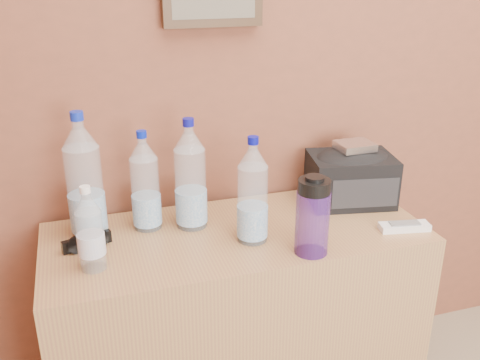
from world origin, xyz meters
name	(u,v)px	position (x,y,z in m)	size (l,w,h in m)	color
dresser	(237,328)	(-0.53, 1.74, 0.35)	(1.13, 0.47, 0.71)	#9C8058
pet_large_a	(85,183)	(-0.95, 1.86, 0.87)	(0.10, 0.10, 0.37)	#BFE1F3
pet_large_b	(145,186)	(-0.78, 1.85, 0.84)	(0.08, 0.08, 0.30)	silver
pet_large_c	(190,180)	(-0.65, 1.83, 0.86)	(0.09, 0.09, 0.34)	silver
pet_large_d	(253,196)	(-0.50, 1.68, 0.84)	(0.08, 0.08, 0.31)	white
pet_small	(90,233)	(-0.95, 1.66, 0.81)	(0.07, 0.07, 0.23)	white
nalgene_bottle	(313,216)	(-0.37, 1.57, 0.82)	(0.09, 0.09, 0.23)	#502485
sunglasses	(87,242)	(-0.96, 1.78, 0.72)	(0.14, 0.05, 0.04)	black
ac_remote	(404,227)	(-0.04, 1.60, 0.72)	(0.15, 0.05, 0.02)	white
toiletry_bag	(351,176)	(-0.10, 1.84, 0.80)	(0.27, 0.19, 0.18)	black
foil_packet	(355,146)	(-0.10, 1.84, 0.90)	(0.11, 0.09, 0.02)	white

